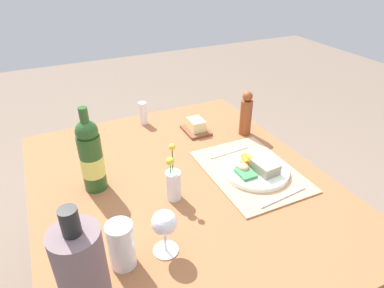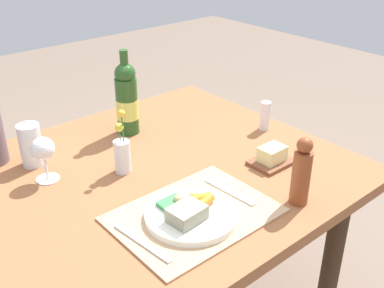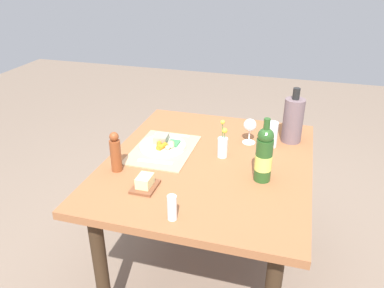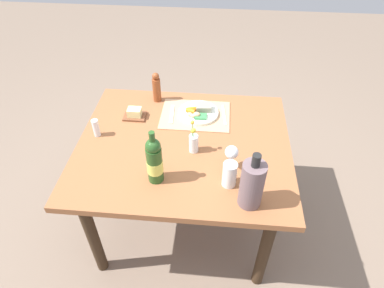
{
  "view_description": "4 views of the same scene",
  "coord_description": "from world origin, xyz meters",
  "px_view_note": "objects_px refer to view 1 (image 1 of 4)",
  "views": [
    {
      "loc": [
        -0.86,
        0.37,
        1.44
      ],
      "look_at": [
        0.05,
        -0.06,
        0.83
      ],
      "focal_mm": 31.51,
      "sensor_mm": 36.0,
      "label": 1
    },
    {
      "loc": [
        -0.69,
        -1.0,
        1.44
      ],
      "look_at": [
        0.09,
        -0.09,
        0.82
      ],
      "focal_mm": 43.27,
      "sensor_mm": 36.0,
      "label": 2
    },
    {
      "loc": [
        1.62,
        0.38,
        1.64
      ],
      "look_at": [
        -0.01,
        -0.09,
        0.79
      ],
      "focal_mm": 35.87,
      "sensor_mm": 36.0,
      "label": 3
    },
    {
      "loc": [
        -0.17,
        1.35,
        1.94
      ],
      "look_at": [
        -0.05,
        0.06,
        0.77
      ],
      "focal_mm": 31.19,
      "sensor_mm": 36.0,
      "label": 4
    }
  ],
  "objects_px": {
    "dining_table": "(182,204)",
    "wine_glass": "(164,224)",
    "wine_bottle": "(91,156)",
    "water_tumbler": "(122,247)",
    "knife": "(228,152)",
    "cooler_bottle": "(83,273)",
    "flower_vase": "(173,183)",
    "pepper_mill": "(246,114)",
    "dinner_plate": "(255,169)",
    "salt_shaker": "(143,113)",
    "fork": "(283,197)",
    "butter_dish": "(196,127)"
  },
  "relations": [
    {
      "from": "knife",
      "to": "salt_shaker",
      "type": "xyz_separation_m",
      "value": [
        0.39,
        0.22,
        0.04
      ]
    },
    {
      "from": "fork",
      "to": "butter_dish",
      "type": "xyz_separation_m",
      "value": [
        0.53,
        0.06,
        0.02
      ]
    },
    {
      "from": "flower_vase",
      "to": "wine_bottle",
      "type": "height_order",
      "value": "wine_bottle"
    },
    {
      "from": "wine_bottle",
      "to": "water_tumbler",
      "type": "relative_size",
      "value": 2.22
    },
    {
      "from": "fork",
      "to": "salt_shaker",
      "type": "xyz_separation_m",
      "value": [
        0.71,
        0.24,
        0.04
      ]
    },
    {
      "from": "knife",
      "to": "water_tumbler",
      "type": "relative_size",
      "value": 1.32
    },
    {
      "from": "flower_vase",
      "to": "dinner_plate",
      "type": "bearing_deg",
      "value": -90.45
    },
    {
      "from": "dining_table",
      "to": "pepper_mill",
      "type": "distance_m",
      "value": 0.48
    },
    {
      "from": "fork",
      "to": "wine_glass",
      "type": "height_order",
      "value": "wine_glass"
    },
    {
      "from": "fork",
      "to": "wine_bottle",
      "type": "distance_m",
      "value": 0.64
    },
    {
      "from": "fork",
      "to": "flower_vase",
      "type": "relative_size",
      "value": 0.97
    },
    {
      "from": "butter_dish",
      "to": "water_tumbler",
      "type": "height_order",
      "value": "water_tumbler"
    },
    {
      "from": "dinner_plate",
      "to": "pepper_mill",
      "type": "height_order",
      "value": "pepper_mill"
    },
    {
      "from": "dining_table",
      "to": "wine_glass",
      "type": "distance_m",
      "value": 0.36
    },
    {
      "from": "wine_bottle",
      "to": "water_tumbler",
      "type": "xyz_separation_m",
      "value": [
        -0.35,
        0.0,
        -0.07
      ]
    },
    {
      "from": "wine_glass",
      "to": "salt_shaker",
      "type": "distance_m",
      "value": 0.77
    },
    {
      "from": "cooler_bottle",
      "to": "salt_shaker",
      "type": "height_order",
      "value": "cooler_bottle"
    },
    {
      "from": "wine_glass",
      "to": "cooler_bottle",
      "type": "xyz_separation_m",
      "value": [
        -0.09,
        0.22,
        0.03
      ]
    },
    {
      "from": "fork",
      "to": "cooler_bottle",
      "type": "distance_m",
      "value": 0.66
    },
    {
      "from": "knife",
      "to": "butter_dish",
      "type": "height_order",
      "value": "butter_dish"
    },
    {
      "from": "salt_shaker",
      "to": "pepper_mill",
      "type": "relative_size",
      "value": 0.53
    },
    {
      "from": "dining_table",
      "to": "wine_bottle",
      "type": "bearing_deg",
      "value": 69.0
    },
    {
      "from": "water_tumbler",
      "to": "wine_glass",
      "type": "bearing_deg",
      "value": -93.64
    },
    {
      "from": "knife",
      "to": "dinner_plate",
      "type": "bearing_deg",
      "value": -177.66
    },
    {
      "from": "flower_vase",
      "to": "butter_dish",
      "type": "distance_m",
      "value": 0.46
    },
    {
      "from": "dinner_plate",
      "to": "wine_glass",
      "type": "xyz_separation_m",
      "value": [
        -0.19,
        0.42,
        0.07
      ]
    },
    {
      "from": "dinner_plate",
      "to": "flower_vase",
      "type": "distance_m",
      "value": 0.32
    },
    {
      "from": "flower_vase",
      "to": "pepper_mill",
      "type": "bearing_deg",
      "value": -58.84
    },
    {
      "from": "salt_shaker",
      "to": "flower_vase",
      "type": "bearing_deg",
      "value": 171.89
    },
    {
      "from": "wine_bottle",
      "to": "salt_shaker",
      "type": "bearing_deg",
      "value": -37.54
    },
    {
      "from": "cooler_bottle",
      "to": "flower_vase",
      "type": "bearing_deg",
      "value": -48.6
    },
    {
      "from": "cooler_bottle",
      "to": "wine_bottle",
      "type": "relative_size",
      "value": 1.0
    },
    {
      "from": "cooler_bottle",
      "to": "water_tumbler",
      "type": "bearing_deg",
      "value": -47.36
    },
    {
      "from": "cooler_bottle",
      "to": "salt_shaker",
      "type": "relative_size",
      "value": 2.87
    },
    {
      "from": "dinner_plate",
      "to": "knife",
      "type": "xyz_separation_m",
      "value": [
        0.16,
        0.02,
        -0.01
      ]
    },
    {
      "from": "pepper_mill",
      "to": "dinner_plate",
      "type": "bearing_deg",
      "value": 154.38
    },
    {
      "from": "pepper_mill",
      "to": "fork",
      "type": "bearing_deg",
      "value": 163.4
    },
    {
      "from": "dinner_plate",
      "to": "pepper_mill",
      "type": "bearing_deg",
      "value": -25.62
    },
    {
      "from": "fork",
      "to": "wine_bottle",
      "type": "xyz_separation_m",
      "value": [
        0.32,
        0.54,
        0.12
      ]
    },
    {
      "from": "knife",
      "to": "flower_vase",
      "type": "xyz_separation_m",
      "value": [
        -0.16,
        0.3,
        0.05
      ]
    },
    {
      "from": "knife",
      "to": "wine_glass",
      "type": "xyz_separation_m",
      "value": [
        -0.35,
        0.4,
        0.09
      ]
    },
    {
      "from": "dinner_plate",
      "to": "salt_shaker",
      "type": "xyz_separation_m",
      "value": [
        0.55,
        0.24,
        0.03
      ]
    },
    {
      "from": "dinner_plate",
      "to": "wine_bottle",
      "type": "relative_size",
      "value": 0.81
    },
    {
      "from": "fork",
      "to": "wine_glass",
      "type": "xyz_separation_m",
      "value": [
        -0.04,
        0.42,
        0.09
      ]
    },
    {
      "from": "dining_table",
      "to": "cooler_bottle",
      "type": "height_order",
      "value": "cooler_bottle"
    },
    {
      "from": "cooler_bottle",
      "to": "water_tumbler",
      "type": "distance_m",
      "value": 0.15
    },
    {
      "from": "dining_table",
      "to": "dinner_plate",
      "type": "relative_size",
      "value": 4.84
    },
    {
      "from": "fork",
      "to": "wine_glass",
      "type": "bearing_deg",
      "value": 89.23
    },
    {
      "from": "cooler_bottle",
      "to": "pepper_mill",
      "type": "xyz_separation_m",
      "value": [
        0.55,
        -0.77,
        -0.03
      ]
    },
    {
      "from": "flower_vase",
      "to": "knife",
      "type": "bearing_deg",
      "value": -62.28
    }
  ]
}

